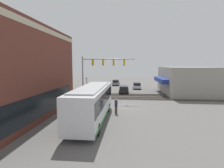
{
  "coord_description": "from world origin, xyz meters",
  "views": [
    {
      "loc": [
        -22.62,
        -0.71,
        5.44
      ],
      "look_at": [
        4.65,
        1.91,
        2.5
      ],
      "focal_mm": 28.0,
      "sensor_mm": 36.0,
      "label": 1
    }
  ],
  "objects_px": {
    "pedestrian_near_bus": "(116,106)",
    "crossing_signal": "(87,86)",
    "parked_car_silver": "(137,86)",
    "city_bus": "(93,102)",
    "parked_car_grey": "(116,83)",
    "pedestrian_at_crossing": "(91,94)",
    "parked_car_black": "(124,90)"
  },
  "relations": [
    {
      "from": "city_bus",
      "to": "parked_car_black",
      "type": "distance_m",
      "value": 17.65
    },
    {
      "from": "parked_car_grey",
      "to": "pedestrian_at_crossing",
      "type": "xyz_separation_m",
      "value": [
        -21.36,
        2.32,
        0.24
      ]
    },
    {
      "from": "city_bus",
      "to": "parked_car_silver",
      "type": "distance_m",
      "value": 24.99
    },
    {
      "from": "pedestrian_at_crossing",
      "to": "pedestrian_near_bus",
      "type": "distance_m",
      "value": 8.37
    },
    {
      "from": "crossing_signal",
      "to": "parked_car_grey",
      "type": "relative_size",
      "value": 0.83
    },
    {
      "from": "parked_car_grey",
      "to": "pedestrian_at_crossing",
      "type": "distance_m",
      "value": 21.48
    },
    {
      "from": "pedestrian_at_crossing",
      "to": "pedestrian_near_bus",
      "type": "relative_size",
      "value": 1.05
    },
    {
      "from": "crossing_signal",
      "to": "parked_car_black",
      "type": "height_order",
      "value": "crossing_signal"
    },
    {
      "from": "city_bus",
      "to": "parked_car_black",
      "type": "height_order",
      "value": "city_bus"
    },
    {
      "from": "pedestrian_at_crossing",
      "to": "parked_car_silver",
      "type": "bearing_deg",
      "value": -27.92
    },
    {
      "from": "crossing_signal",
      "to": "parked_car_grey",
      "type": "distance_m",
      "value": 21.76
    },
    {
      "from": "crossing_signal",
      "to": "pedestrian_at_crossing",
      "type": "xyz_separation_m",
      "value": [
        0.14,
        -0.62,
        -1.37
      ]
    },
    {
      "from": "crossing_signal",
      "to": "parked_car_grey",
      "type": "xyz_separation_m",
      "value": [
        21.5,
        -2.94,
        -1.61
      ]
    },
    {
      "from": "crossing_signal",
      "to": "parked_car_black",
      "type": "relative_size",
      "value": 0.85
    },
    {
      "from": "parked_car_grey",
      "to": "pedestrian_near_bus",
      "type": "xyz_separation_m",
      "value": [
        -28.45,
        -2.12,
        0.19
      ]
    },
    {
      "from": "parked_car_black",
      "to": "pedestrian_at_crossing",
      "type": "height_order",
      "value": "pedestrian_at_crossing"
    },
    {
      "from": "city_bus",
      "to": "parked_car_grey",
      "type": "relative_size",
      "value": 2.41
    },
    {
      "from": "parked_car_silver",
      "to": "pedestrian_near_bus",
      "type": "xyz_separation_m",
      "value": [
        -21.66,
        3.28,
        0.22
      ]
    },
    {
      "from": "parked_car_grey",
      "to": "parked_car_silver",
      "type": "bearing_deg",
      "value": -141.5
    },
    {
      "from": "parked_car_silver",
      "to": "parked_car_black",
      "type": "bearing_deg",
      "value": 158.05
    },
    {
      "from": "city_bus",
      "to": "crossing_signal",
      "type": "xyz_separation_m",
      "value": [
        9.66,
        2.94,
        0.41
      ]
    },
    {
      "from": "parked_car_silver",
      "to": "city_bus",
      "type": "bearing_deg",
      "value": 167.5
    },
    {
      "from": "pedestrian_near_bus",
      "to": "crossing_signal",
      "type": "bearing_deg",
      "value": 36.06
    },
    {
      "from": "parked_car_black",
      "to": "pedestrian_near_bus",
      "type": "relative_size",
      "value": 2.61
    },
    {
      "from": "parked_car_black",
      "to": "pedestrian_near_bus",
      "type": "distance_m",
      "value": 14.72
    },
    {
      "from": "crossing_signal",
      "to": "pedestrian_near_bus",
      "type": "height_order",
      "value": "crossing_signal"
    },
    {
      "from": "city_bus",
      "to": "pedestrian_at_crossing",
      "type": "distance_m",
      "value": 10.12
    },
    {
      "from": "parked_car_black",
      "to": "crossing_signal",
      "type": "bearing_deg",
      "value": 144.48
    },
    {
      "from": "parked_car_grey",
      "to": "pedestrian_at_crossing",
      "type": "height_order",
      "value": "pedestrian_at_crossing"
    },
    {
      "from": "parked_car_silver",
      "to": "pedestrian_near_bus",
      "type": "relative_size",
      "value": 2.5
    },
    {
      "from": "parked_car_grey",
      "to": "pedestrian_near_bus",
      "type": "bearing_deg",
      "value": -175.73
    },
    {
      "from": "parked_car_silver",
      "to": "pedestrian_at_crossing",
      "type": "height_order",
      "value": "pedestrian_at_crossing"
    }
  ]
}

